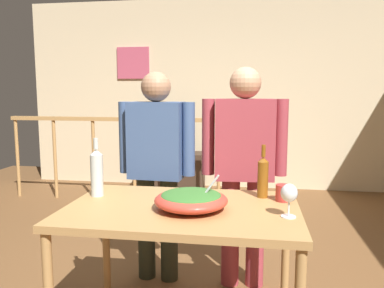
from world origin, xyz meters
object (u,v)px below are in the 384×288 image
at_px(framed_picture, 133,63).
at_px(tv_console, 173,171).
at_px(flat_screen_tv, 172,133).
at_px(wine_bottle_amber, 263,176).
at_px(mug_red, 284,193).
at_px(person_standing_right, 244,159).
at_px(salad_bowl, 191,199).
at_px(wine_bottle_clear, 97,172).
at_px(serving_table, 182,220).
at_px(wine_glass, 289,194).
at_px(stair_railing, 172,148).
at_px(person_standing_left, 157,160).

distance_m(framed_picture, tv_console, 1.72).
xyz_separation_m(flat_screen_tv, wine_bottle_amber, (1.21, -3.09, 0.09)).
xyz_separation_m(tv_console, flat_screen_tv, (0.00, -0.03, 0.56)).
relative_size(wine_bottle_amber, mug_red, 2.57).
bearing_deg(person_standing_right, salad_bowl, 66.76).
bearing_deg(salad_bowl, tv_console, 103.58).
height_order(salad_bowl, wine_bottle_clear, wine_bottle_clear).
height_order(serving_table, wine_glass, wine_glass).
relative_size(stair_railing, serving_table, 2.63).
distance_m(salad_bowl, wine_bottle_amber, 0.50).
xyz_separation_m(framed_picture, stair_railing, (0.79, -0.97, -1.13)).
bearing_deg(wine_bottle_clear, tv_console, 93.91).
bearing_deg(person_standing_left, flat_screen_tv, -76.30).
height_order(tv_console, wine_bottle_amber, wine_bottle_amber).
distance_m(framed_picture, wine_bottle_clear, 3.75).
bearing_deg(wine_bottle_clear, salad_bowl, -16.61).
height_order(stair_railing, salad_bowl, stair_railing).
distance_m(stair_railing, tv_console, 0.82).
xyz_separation_m(tv_console, salad_bowl, (0.83, -3.42, 0.57)).
distance_m(flat_screen_tv, wine_glass, 3.69).
bearing_deg(stair_railing, wine_bottle_amber, -66.32).
relative_size(stair_railing, wine_bottle_clear, 9.51).
height_order(wine_glass, wine_bottle_clear, wine_bottle_clear).
relative_size(flat_screen_tv, person_standing_right, 0.39).
bearing_deg(wine_bottle_amber, serving_table, -149.25).
distance_m(wine_glass, person_standing_left, 1.19).
height_order(tv_console, person_standing_right, person_standing_right).
bearing_deg(person_standing_left, wine_bottle_clear, 72.04).
bearing_deg(flat_screen_tv, salad_bowl, -76.30).
bearing_deg(wine_bottle_amber, mug_red, -28.41).
bearing_deg(wine_bottle_amber, wine_glass, -71.17).
bearing_deg(person_standing_right, wine_bottle_amber, 101.53).
bearing_deg(serving_table, wine_glass, -9.54).
bearing_deg(stair_railing, tv_console, 101.76).
distance_m(framed_picture, salad_bowl, 4.12).
distance_m(flat_screen_tv, person_standing_left, 2.68).
bearing_deg(wine_glass, framed_picture, 117.77).
distance_m(serving_table, person_standing_right, 0.81).
relative_size(framed_picture, wine_glass, 2.85).
relative_size(framed_picture, wine_bottle_clear, 1.39).
relative_size(tv_console, wine_bottle_amber, 2.83).
distance_m(flat_screen_tv, person_standing_right, 2.86).
distance_m(tv_console, person_standing_left, 2.79).
relative_size(wine_bottle_clear, person_standing_left, 0.23).
bearing_deg(tv_console, stair_railing, -78.24).
distance_m(wine_glass, wine_bottle_clear, 1.14).
relative_size(wine_bottle_clear, person_standing_right, 0.22).
xyz_separation_m(salad_bowl, mug_red, (0.50, 0.24, -0.01)).
distance_m(tv_console, wine_bottle_clear, 3.32).
bearing_deg(person_standing_left, person_standing_right, -175.97).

